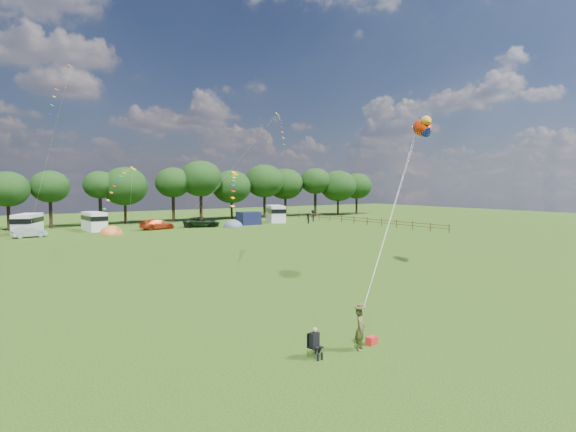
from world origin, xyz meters
TOP-DOWN VIEW (x-y plane):
  - ground_plane at (0.00, 0.00)m, footprint 180.00×180.00m
  - tree_line at (5.30, 54.99)m, footprint 102.98×10.98m
  - fence at (32.00, 34.50)m, footprint 0.12×33.12m
  - car_b at (-13.09, 42.94)m, footprint 3.69×1.86m
  - car_c at (2.84, 44.30)m, footprint 4.97×2.73m
  - car_d at (9.44, 44.21)m, footprint 5.95×4.15m
  - campervan_b at (-12.79, 47.12)m, footprint 4.23×5.71m
  - campervan_c at (-4.80, 47.28)m, footprint 2.43×5.23m
  - campervan_d at (23.37, 45.66)m, footprint 4.32×6.09m
  - tent_orange at (-4.30, 40.64)m, footprint 2.88×3.16m
  - tent_greyblue at (13.13, 41.29)m, footprint 2.86×3.13m
  - awning_navy at (17.23, 43.86)m, footprint 3.27×2.70m
  - kite_flyer at (-7.35, -7.58)m, footprint 0.71×0.69m
  - camp_chair at (-9.31, -7.24)m, footprint 0.52×0.52m
  - kite_bag at (-6.55, -7.39)m, footprint 0.50×0.38m
  - fish_kite at (6.88, 1.47)m, footprint 2.62×3.29m
  - streamer_kite_a at (-11.39, 28.72)m, footprint 3.22×5.53m
  - streamer_kite_b at (-7.73, 22.95)m, footprint 4.19×4.64m
  - streamer_kite_c at (-1.61, 13.29)m, footprint 3.10×4.85m
  - walker_a at (25.94, 40.22)m, footprint 0.86×0.84m
  - walker_b at (29.36, 43.34)m, footprint 1.38×1.12m
  - streamer_kite_d at (11.35, 26.17)m, footprint 2.63×5.02m

SIDE VIEW (x-z plane):
  - ground_plane at x=0.00m, z-range 0.00..0.00m
  - tent_orange at x=-4.30m, z-range -1.11..1.15m
  - tent_greyblue at x=13.13m, z-range -1.04..1.09m
  - kite_bag at x=-6.55m, z-range 0.00..0.32m
  - car_b at x=-13.09m, z-range 0.00..1.25m
  - camp_chair at x=-9.31m, z-range 0.11..1.25m
  - fence at x=32.00m, z-range 0.10..1.30m
  - car_c at x=2.84m, z-range 0.00..1.41m
  - car_d at x=9.44m, z-range 0.00..1.48m
  - walker_a at x=25.94m, z-range 0.00..1.53m
  - kite_flyer at x=-7.35m, z-range 0.00..1.64m
  - walker_b at x=29.36m, z-range 0.00..1.94m
  - awning_navy at x=17.23m, z-range 0.00..1.98m
  - campervan_c at x=-4.80m, z-range 0.09..2.61m
  - campervan_b at x=-12.79m, z-range 0.10..2.67m
  - campervan_d at x=23.37m, z-range 0.10..2.85m
  - tree_line at x=5.30m, z-range 1.21..11.48m
  - streamer_kite_c at x=-1.61m, z-range 5.10..7.87m
  - streamer_kite_b at x=-7.73m, z-range 4.82..8.59m
  - fish_kite at x=6.88m, z-range 9.35..11.15m
  - streamer_kite_d at x=11.35m, z-range 11.31..15.58m
  - streamer_kite_a at x=-11.39m, z-range 13.17..18.90m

